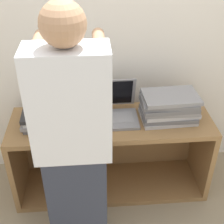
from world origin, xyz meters
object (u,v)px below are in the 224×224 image
object	(u,v)px
laptop_stack_left	(52,117)
laptop_stack_right	(169,107)
person	(74,148)
laptop_open	(111,111)

from	to	relation	value
laptop_stack_left	laptop_stack_right	xyz separation A→B (m)	(0.80, 0.00, 0.04)
person	laptop_open	bearing A→B (deg)	65.26
laptop_open	person	distance (m)	0.58
laptop_stack_left	person	size ratio (longest dim) A/B	0.25
laptop_stack_left	person	world-z (taller)	person
laptop_open	laptop_stack_right	distance (m)	0.40
laptop_open	person	xyz separation A→B (m)	(-0.24, -0.52, 0.11)
laptop_stack_left	laptop_stack_right	world-z (taller)	laptop_stack_right
laptop_stack_right	person	size ratio (longest dim) A/B	0.25
laptop_stack_right	laptop_stack_left	bearing A→B (deg)	-179.99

